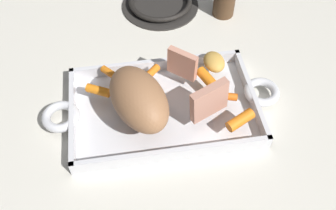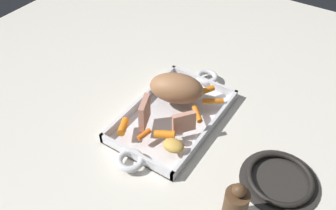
{
  "view_description": "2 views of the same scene",
  "coord_description": "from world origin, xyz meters",
  "px_view_note": "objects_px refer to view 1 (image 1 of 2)",
  "views": [
    {
      "loc": [
        0.06,
        0.46,
        0.61
      ],
      "look_at": [
        -0.0,
        0.03,
        0.06
      ],
      "focal_mm": 40.43,
      "sensor_mm": 36.0,
      "label": 1
    },
    {
      "loc": [
        -0.61,
        -0.38,
        0.72
      ],
      "look_at": [
        -0.01,
        0.01,
        0.06
      ],
      "focal_mm": 37.34,
      "sensor_mm": 36.0,
      "label": 2
    }
  ],
  "objects_px": {
    "baby_carrot_northwest": "(240,120)",
    "stove_burner_rear": "(160,3)",
    "baby_carrot_center_right": "(208,79)",
    "baby_carrot_center_left": "(227,96)",
    "potato_near_roast": "(214,62)",
    "baby_carrot_southwest": "(98,90)",
    "roast_slice_outer": "(209,101)",
    "roasting_dish": "(164,108)",
    "baby_carrot_long": "(113,75)",
    "roast_slice_thin": "(182,64)",
    "baby_carrot_short": "(149,75)",
    "pork_roast": "(139,99)"
  },
  "relations": [
    {
      "from": "baby_carrot_long",
      "to": "stove_burner_rear",
      "type": "distance_m",
      "value": 0.29
    },
    {
      "from": "roast_slice_thin",
      "to": "roast_slice_outer",
      "type": "bearing_deg",
      "value": 106.2
    },
    {
      "from": "baby_carrot_center_right",
      "to": "baby_carrot_center_left",
      "type": "distance_m",
      "value": 0.05
    },
    {
      "from": "pork_roast",
      "to": "baby_carrot_southwest",
      "type": "height_order",
      "value": "pork_roast"
    },
    {
      "from": "pork_roast",
      "to": "potato_near_roast",
      "type": "height_order",
      "value": "pork_roast"
    },
    {
      "from": "roast_slice_thin",
      "to": "baby_carrot_northwest",
      "type": "distance_m",
      "value": 0.16
    },
    {
      "from": "baby_carrot_long",
      "to": "roast_slice_outer",
      "type": "bearing_deg",
      "value": 145.01
    },
    {
      "from": "baby_carrot_southwest",
      "to": "potato_near_roast",
      "type": "xyz_separation_m",
      "value": [
        -0.24,
        -0.04,
        0.01
      ]
    },
    {
      "from": "stove_burner_rear",
      "to": "baby_carrot_center_right",
      "type": "bearing_deg",
      "value": 100.27
    },
    {
      "from": "baby_carrot_center_right",
      "to": "potato_near_roast",
      "type": "relative_size",
      "value": 0.96
    },
    {
      "from": "baby_carrot_northwest",
      "to": "roasting_dish",
      "type": "bearing_deg",
      "value": -29.48
    },
    {
      "from": "roast_slice_thin",
      "to": "baby_carrot_center_right",
      "type": "xyz_separation_m",
      "value": [
        -0.05,
        0.03,
        -0.02
      ]
    },
    {
      "from": "baby_carrot_southwest",
      "to": "baby_carrot_center_left",
      "type": "xyz_separation_m",
      "value": [
        -0.25,
        0.05,
        -0.0
      ]
    },
    {
      "from": "baby_carrot_center_right",
      "to": "baby_carrot_short",
      "type": "bearing_deg",
      "value": -15.46
    },
    {
      "from": "baby_carrot_center_right",
      "to": "baby_carrot_northwest",
      "type": "height_order",
      "value": "same"
    },
    {
      "from": "roast_slice_outer",
      "to": "baby_carrot_center_left",
      "type": "height_order",
      "value": "roast_slice_outer"
    },
    {
      "from": "baby_carrot_long",
      "to": "baby_carrot_center_left",
      "type": "bearing_deg",
      "value": 157.22
    },
    {
      "from": "potato_near_roast",
      "to": "stove_burner_rear",
      "type": "bearing_deg",
      "value": -73.5
    },
    {
      "from": "roast_slice_outer",
      "to": "baby_carrot_center_left",
      "type": "distance_m",
      "value": 0.06
    },
    {
      "from": "roasting_dish",
      "to": "roast_slice_outer",
      "type": "height_order",
      "value": "roast_slice_outer"
    },
    {
      "from": "baby_carrot_center_left",
      "to": "baby_carrot_northwest",
      "type": "xyz_separation_m",
      "value": [
        -0.01,
        0.06,
        0.0
      ]
    },
    {
      "from": "pork_roast",
      "to": "baby_carrot_center_left",
      "type": "xyz_separation_m",
      "value": [
        -0.17,
        -0.01,
        -0.04
      ]
    },
    {
      "from": "roasting_dish",
      "to": "baby_carrot_short",
      "type": "relative_size",
      "value": 8.16
    },
    {
      "from": "roast_slice_thin",
      "to": "baby_carrot_center_right",
      "type": "distance_m",
      "value": 0.06
    },
    {
      "from": "baby_carrot_short",
      "to": "baby_carrot_long",
      "type": "relative_size",
      "value": 0.94
    },
    {
      "from": "stove_burner_rear",
      "to": "roast_slice_outer",
      "type": "bearing_deg",
      "value": 95.69
    },
    {
      "from": "baby_carrot_center_left",
      "to": "baby_carrot_southwest",
      "type": "bearing_deg",
      "value": -11.98
    },
    {
      "from": "roasting_dish",
      "to": "baby_carrot_long",
      "type": "distance_m",
      "value": 0.12
    },
    {
      "from": "stove_burner_rear",
      "to": "roast_slice_thin",
      "type": "bearing_deg",
      "value": 91.44
    },
    {
      "from": "baby_carrot_northwest",
      "to": "roast_slice_thin",
      "type": "bearing_deg",
      "value": -58.48
    },
    {
      "from": "baby_carrot_short",
      "to": "baby_carrot_northwest",
      "type": "bearing_deg",
      "value": 137.51
    },
    {
      "from": "roasting_dish",
      "to": "roast_slice_thin",
      "type": "bearing_deg",
      "value": -126.68
    },
    {
      "from": "baby_carrot_long",
      "to": "potato_near_roast",
      "type": "height_order",
      "value": "potato_near_roast"
    },
    {
      "from": "baby_carrot_long",
      "to": "baby_carrot_center_left",
      "type": "distance_m",
      "value": 0.23
    },
    {
      "from": "roasting_dish",
      "to": "baby_carrot_long",
      "type": "relative_size",
      "value": 7.7
    },
    {
      "from": "baby_carrot_center_right",
      "to": "baby_carrot_long",
      "type": "xyz_separation_m",
      "value": [
        0.19,
        -0.04,
        -0.0
      ]
    },
    {
      "from": "potato_near_roast",
      "to": "pork_roast",
      "type": "bearing_deg",
      "value": 30.24
    },
    {
      "from": "baby_carrot_center_left",
      "to": "roast_slice_outer",
      "type": "bearing_deg",
      "value": 33.28
    },
    {
      "from": "baby_carrot_center_right",
      "to": "baby_carrot_northwest",
      "type": "bearing_deg",
      "value": 108.93
    },
    {
      "from": "roasting_dish",
      "to": "roast_slice_thin",
      "type": "height_order",
      "value": "roast_slice_thin"
    },
    {
      "from": "baby_carrot_short",
      "to": "baby_carrot_southwest",
      "type": "distance_m",
      "value": 0.11
    },
    {
      "from": "baby_carrot_northwest",
      "to": "stove_burner_rear",
      "type": "height_order",
      "value": "baby_carrot_northwest"
    },
    {
      "from": "baby_carrot_long",
      "to": "baby_carrot_northwest",
      "type": "relative_size",
      "value": 1.13
    },
    {
      "from": "roast_slice_outer",
      "to": "baby_carrot_center_right",
      "type": "bearing_deg",
      "value": -102.58
    },
    {
      "from": "baby_carrot_center_right",
      "to": "stove_burner_rear",
      "type": "xyz_separation_m",
      "value": [
        0.05,
        -0.3,
        -0.03
      ]
    },
    {
      "from": "baby_carrot_center_right",
      "to": "baby_carrot_southwest",
      "type": "distance_m",
      "value": 0.22
    },
    {
      "from": "roasting_dish",
      "to": "stove_burner_rear",
      "type": "relative_size",
      "value": 2.44
    },
    {
      "from": "pork_roast",
      "to": "stove_burner_rear",
      "type": "relative_size",
      "value": 0.81
    },
    {
      "from": "stove_burner_rear",
      "to": "roasting_dish",
      "type": "bearing_deg",
      "value": 83.08
    },
    {
      "from": "baby_carrot_center_left",
      "to": "stove_burner_rear",
      "type": "xyz_separation_m",
      "value": [
        0.08,
        -0.35,
        -0.03
      ]
    }
  ]
}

